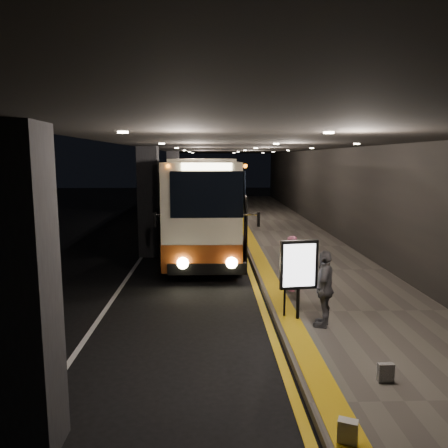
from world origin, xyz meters
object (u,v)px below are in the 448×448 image
object	(u,v)px
bag_polka	(386,373)
stanchion_post	(285,294)
coach_second	(209,189)
info_sign	(299,266)
passenger_boarding	(293,263)
passenger_waiting_grey	(325,288)
bag_plain	(348,432)
coach_main	(208,207)

from	to	relation	value
bag_polka	stanchion_post	distance (m)	3.42
coach_second	stanchion_post	world-z (taller)	coach_second
bag_polka	info_sign	size ratio (longest dim) A/B	0.17
passenger_boarding	info_sign	world-z (taller)	info_sign
passenger_waiting_grey	bag_polka	xyz separation A→B (m)	(0.41, -2.55, -0.72)
passenger_boarding	passenger_waiting_grey	distance (m)	2.76
passenger_waiting_grey	info_sign	distance (m)	0.78
bag_plain	stanchion_post	bearing A→B (deg)	90.60
info_sign	stanchion_post	world-z (taller)	info_sign
bag_plain	stanchion_post	world-z (taller)	stanchion_post
info_sign	stanchion_post	distance (m)	0.82
bag_polka	passenger_boarding	bearing A→B (deg)	96.39
coach_main	stanchion_post	xyz separation A→B (m)	(1.88, -9.05, -1.13)
stanchion_post	coach_main	bearing A→B (deg)	101.76
passenger_boarding	coach_second	bearing A→B (deg)	29.48
coach_main	passenger_boarding	distance (m)	7.41
coach_second	bag_plain	distance (m)	26.74
coach_main	passenger_waiting_grey	distance (m)	10.07
coach_second	passenger_waiting_grey	world-z (taller)	coach_second
passenger_boarding	stanchion_post	bearing A→B (deg)	-173.71
coach_second	bag_polka	size ratio (longest dim) A/B	34.54
stanchion_post	bag_polka	bearing A→B (deg)	-69.23
coach_second	passenger_boarding	xyz separation A→B (m)	(2.48, -19.74, -0.76)
passenger_boarding	bag_polka	distance (m)	5.38
coach_second	bag_plain	bearing A→B (deg)	-86.73
bag_polka	coach_main	bearing A→B (deg)	104.18
bag_plain	info_sign	xyz separation A→B (m)	(0.24, 4.56, 1.13)
coach_main	passenger_waiting_grey	bearing A→B (deg)	-72.94
stanchion_post	bag_plain	bearing A→B (deg)	-89.40
coach_main	coach_second	size ratio (longest dim) A/B	1.09
coach_main	bag_plain	xyz separation A→B (m)	(1.93, -13.81, -1.52)
bag_polka	info_sign	bearing A→B (deg)	107.19
coach_main	coach_second	xyz separation A→B (m)	(0.02, 12.82, -0.13)
info_sign	stanchion_post	bearing A→B (deg)	136.99
coach_second	passenger_waiting_grey	bearing A→B (deg)	-84.09
bag_polka	stanchion_post	xyz separation A→B (m)	(-1.21, 3.18, 0.39)
coach_second	info_sign	size ratio (longest dim) A/B	5.93
coach_main	stanchion_post	bearing A→B (deg)	-76.66
passenger_waiting_grey	bag_polka	size ratio (longest dim) A/B	5.37
passenger_boarding	passenger_waiting_grey	world-z (taller)	passenger_waiting_grey
bag_plain	info_sign	size ratio (longest dim) A/B	0.17
bag_plain	bag_polka	bearing A→B (deg)	53.92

